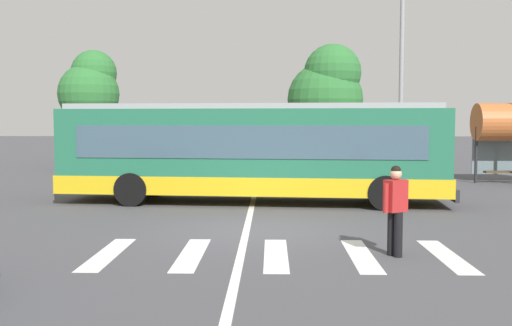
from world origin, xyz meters
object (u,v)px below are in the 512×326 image
Objects in this scene: parked_car_black at (326,156)px; parked_car_silver at (380,156)px; city_transit_bus at (252,152)px; parked_car_red at (218,157)px; pedestrian_crossing_street at (395,205)px; parked_car_charcoal at (275,156)px; background_tree_right at (327,92)px; parked_car_white at (163,157)px; background_tree_left at (90,88)px; twin_arm_street_lamp at (402,50)px.

parked_car_black and parked_car_silver have the same top height.
parked_car_red is (-2.07, 10.76, -0.82)m from city_transit_bus.
pedestrian_crossing_street reaches higher than parked_car_charcoal.
parked_car_charcoal is (2.81, 0.17, 0.00)m from parked_car_red.
background_tree_right is (0.98, 24.10, 3.26)m from pedestrian_crossing_street.
parked_car_charcoal is at bearing 3.43° from parked_car_red.
pedestrian_crossing_street is at bearing -99.60° from parked_car_silver.
parked_car_white is (-7.68, 17.88, -0.20)m from pedestrian_crossing_street.
parked_car_charcoal is 1.01× the size of parked_car_silver.
background_tree_right is (13.03, 3.61, -0.06)m from background_tree_left.
background_tree_right is at bearing 35.68° from parked_car_white.
parked_car_white and parked_car_silver have the same top height.
pedestrian_crossing_street is at bearing -91.16° from parked_car_black.
parked_car_charcoal is (-2.17, 18.14, -0.20)m from pedestrian_crossing_street.
city_transit_bus is at bearing -93.90° from parked_car_charcoal.
city_transit_bus is 17.54m from background_tree_right.
parked_car_silver is at bearing 61.85° from city_transit_bus.
twin_arm_street_lamp is at bearing -17.57° from parked_car_red.
parked_car_black is 0.73× the size of background_tree_left.
background_tree_left is (-4.37, 2.61, 3.52)m from parked_car_white.
background_tree_right is (3.15, 5.97, 3.46)m from parked_car_charcoal.
twin_arm_street_lamp is (3.40, 15.31, 4.69)m from pedestrian_crossing_street.
parked_car_red is 0.51× the size of twin_arm_street_lamp.
background_tree_left is (-9.88, 2.36, 3.52)m from parked_car_charcoal.
background_tree_right is at bearing 105.41° from twin_arm_street_lamp.
parked_car_white is (-4.77, 10.68, -0.82)m from city_transit_bus.
parked_car_red is 1.03× the size of parked_car_silver.
pedestrian_crossing_street is 0.37× the size of parked_car_black.
parked_car_charcoal is at bearing 153.13° from twin_arm_street_lamp.
pedestrian_crossing_street is 0.37× the size of parked_car_charcoal.
pedestrian_crossing_street reaches higher than parked_car_silver.
parked_car_black is at bearing 3.21° from parked_car_red.
parked_car_white is 6.19m from background_tree_left.
pedestrian_crossing_street reaches higher than parked_car_red.
background_tree_left reaches higher than parked_car_silver.
pedestrian_crossing_street is 18.77m from parked_car_silver.
parked_car_red is 5.36m from parked_car_black.
pedestrian_crossing_street is 18.65m from parked_car_red.
background_tree_right is at bearing 45.81° from parked_car_red.
city_transit_bus is 2.61× the size of parked_car_white.
parked_car_white is at bearing -144.32° from background_tree_right.
parked_car_silver is at bearing 3.28° from parked_car_white.
city_transit_bus is 7.01× the size of pedestrian_crossing_street.
parked_car_red is at bearing 100.87° from city_transit_bus.
parked_car_white and parked_car_red have the same top height.
parked_car_black is at bearing 2.74° from parked_car_white.
twin_arm_street_lamp is (5.57, -2.82, 4.89)m from parked_car_charcoal.
parked_car_red is 10.06m from twin_arm_street_lamp.
twin_arm_street_lamp is (6.32, 8.11, 4.07)m from city_transit_bus.
parked_car_charcoal is 0.66× the size of background_tree_right.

